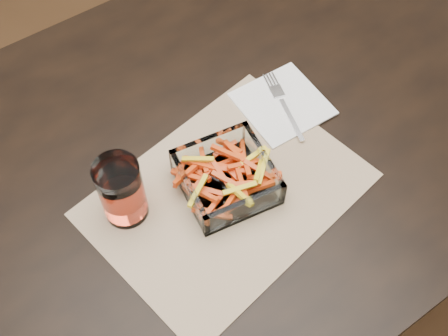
{
  "coord_description": "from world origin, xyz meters",
  "views": [
    {
      "loc": [
        -0.42,
        -0.5,
        1.59
      ],
      "look_at": [
        -0.12,
        -0.07,
        0.78
      ],
      "focal_mm": 45.0,
      "sensor_mm": 36.0,
      "label": 1
    }
  ],
  "objects_px": {
    "tumbler": "(122,192)",
    "fork": "(283,103)",
    "glass_bowl": "(227,179)",
    "dining_table": "(252,146)"
  },
  "relations": [
    {
      "from": "glass_bowl",
      "to": "tumbler",
      "type": "height_order",
      "value": "tumbler"
    },
    {
      "from": "fork",
      "to": "glass_bowl",
      "type": "bearing_deg",
      "value": -140.21
    },
    {
      "from": "glass_bowl",
      "to": "tumbler",
      "type": "xyz_separation_m",
      "value": [
        -0.17,
        0.06,
        0.04
      ]
    },
    {
      "from": "tumbler",
      "to": "fork",
      "type": "relative_size",
      "value": 0.76
    },
    {
      "from": "tumbler",
      "to": "dining_table",
      "type": "bearing_deg",
      "value": 6.41
    },
    {
      "from": "tumbler",
      "to": "fork",
      "type": "height_order",
      "value": "tumbler"
    },
    {
      "from": "glass_bowl",
      "to": "fork",
      "type": "relative_size",
      "value": 1.0
    },
    {
      "from": "dining_table",
      "to": "tumbler",
      "type": "xyz_separation_m",
      "value": [
        -0.29,
        -0.03,
        0.15
      ]
    },
    {
      "from": "dining_table",
      "to": "glass_bowl",
      "type": "bearing_deg",
      "value": -144.79
    },
    {
      "from": "tumbler",
      "to": "fork",
      "type": "bearing_deg",
      "value": 4.47
    }
  ]
}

